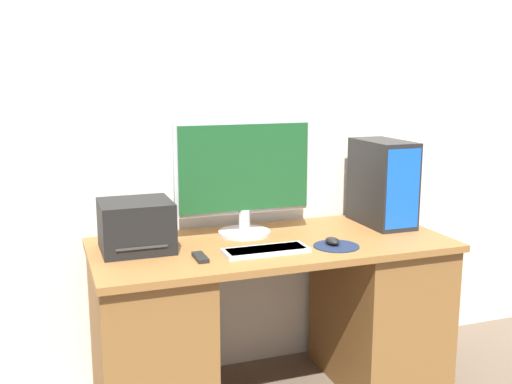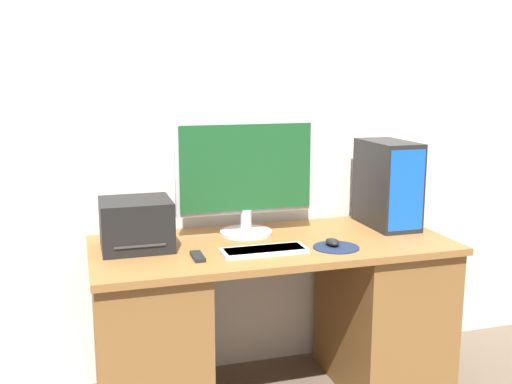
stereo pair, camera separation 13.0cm
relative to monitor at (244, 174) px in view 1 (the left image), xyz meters
name	(u,v)px [view 1 (the left image)]	position (x,y,z in m)	size (l,w,h in m)	color
wall_back	(243,96)	(0.07, 0.24, 0.33)	(6.40, 0.05, 2.70)	silver
desk	(272,319)	(0.07, -0.16, -0.64)	(1.54, 0.68, 0.74)	brown
monitor	(244,174)	(0.00, 0.00, 0.00)	(0.63, 0.24, 0.51)	#B7B7BC
keyboard	(266,250)	(-0.01, -0.30, -0.27)	(0.35, 0.13, 0.02)	silver
mousepad	(336,246)	(0.30, -0.32, -0.28)	(0.19, 0.19, 0.00)	#19233D
mouse	(332,241)	(0.29, -0.30, -0.26)	(0.05, 0.08, 0.03)	black
computer_tower	(383,183)	(0.68, -0.05, -0.08)	(0.19, 0.35, 0.41)	black
printer	(136,226)	(-0.50, -0.09, -0.18)	(0.29, 0.27, 0.21)	black
remote_control	(200,257)	(-0.28, -0.30, -0.27)	(0.04, 0.12, 0.02)	black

